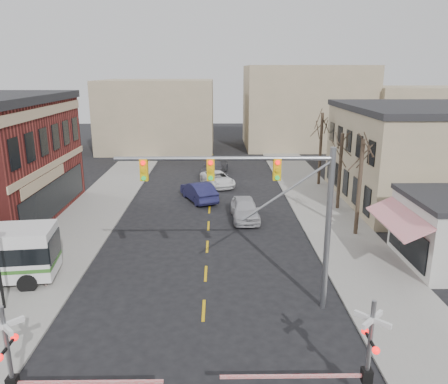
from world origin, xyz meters
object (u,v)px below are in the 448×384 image
at_px(car_b, 199,191).
at_px(pedestrian_near, 46,269).
at_px(traffic_signal_mast, 271,196).
at_px(rr_crossing_west, 22,361).
at_px(car_a, 245,209).
at_px(car_d, 215,167).
at_px(pedestrian_far, 14,252).
at_px(car_c, 218,179).
at_px(rr_crossing_east, 356,354).

relative_size(car_b, pedestrian_near, 2.81).
relative_size(traffic_signal_mast, rr_crossing_west, 1.78).
height_order(car_a, car_b, car_b).
bearing_deg(rr_crossing_west, car_a, 66.46).
height_order(car_d, pedestrian_far, pedestrian_far).
distance_m(car_b, car_c, 5.47).
bearing_deg(rr_crossing_west, pedestrian_near, 106.82).
distance_m(rr_crossing_west, car_d, 36.04).
xyz_separation_m(car_c, car_d, (-0.32, 5.20, 0.11)).
distance_m(car_c, pedestrian_far, 22.44).
bearing_deg(car_d, rr_crossing_east, -69.38).
bearing_deg(car_a, rr_crossing_east, -84.58).
bearing_deg(car_b, car_c, -131.15).
bearing_deg(car_a, car_b, 124.19).
height_order(traffic_signal_mast, car_d, traffic_signal_mast).
xyz_separation_m(traffic_signal_mast, car_d, (-2.78, 28.85, -4.92)).
bearing_deg(traffic_signal_mast, pedestrian_near, 168.62).
relative_size(car_c, car_d, 0.90).
xyz_separation_m(traffic_signal_mast, rr_crossing_west, (-8.99, -6.63, -3.77)).
bearing_deg(car_d, rr_crossing_west, -87.47).
bearing_deg(car_d, car_c, -74.03).
relative_size(rr_crossing_west, pedestrian_near, 3.00).
distance_m(car_b, pedestrian_far, 17.19).
xyz_separation_m(car_a, pedestrian_far, (-14.13, -8.56, 0.13)).
bearing_deg(traffic_signal_mast, rr_crossing_west, -143.60).
relative_size(car_c, pedestrian_near, 2.74).
xyz_separation_m(rr_crossing_west, car_d, (6.21, 35.48, -1.15)).
relative_size(traffic_signal_mast, pedestrian_near, 5.33).
xyz_separation_m(car_a, car_c, (-2.13, 10.40, -0.15)).
height_order(car_a, pedestrian_far, pedestrian_far).
relative_size(car_a, car_b, 0.97).
bearing_deg(rr_crossing_east, car_d, 98.15).
distance_m(rr_crossing_west, rr_crossing_east, 11.27).
distance_m(car_a, pedestrian_far, 16.52).
height_order(traffic_signal_mast, pedestrian_near, traffic_signal_mast).
bearing_deg(car_a, pedestrian_near, -138.39).
xyz_separation_m(traffic_signal_mast, rr_crossing_east, (2.28, -6.43, -3.77)).
distance_m(rr_crossing_east, car_d, 35.66).
bearing_deg(traffic_signal_mast, rr_crossing_east, -70.51).
relative_size(car_b, car_d, 0.93).
height_order(rr_crossing_west, car_b, rr_crossing_west).
relative_size(rr_crossing_east, car_b, 1.07).
relative_size(car_a, pedestrian_near, 2.71).
bearing_deg(pedestrian_near, pedestrian_far, 50.07).
height_order(traffic_signal_mast, car_a, traffic_signal_mast).
distance_m(car_c, car_d, 5.21).
distance_m(rr_crossing_west, pedestrian_far, 12.61).
xyz_separation_m(rr_crossing_west, car_c, (6.53, 30.28, -1.26)).
height_order(traffic_signal_mast, rr_crossing_west, traffic_signal_mast).
relative_size(traffic_signal_mast, car_d, 1.76).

